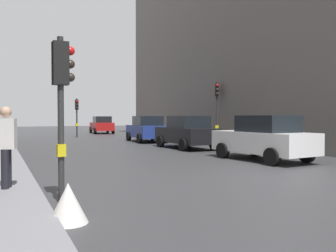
{
  "coord_description": "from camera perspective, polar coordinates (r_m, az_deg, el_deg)",
  "views": [
    {
      "loc": [
        -6.81,
        -7.43,
        1.71
      ],
      "look_at": [
        -0.29,
        6.27,
        1.32
      ],
      "focal_mm": 38.22,
      "sensor_mm": 36.0,
      "label": 1
    }
  ],
  "objects": [
    {
      "name": "ground_plane",
      "position": [
        10.22,
        16.98,
        -8.2
      ],
      "size": [
        120.0,
        120.0,
        0.0
      ],
      "primitive_type": "plane",
      "color": "#38383A"
    },
    {
      "name": "building_facade_right",
      "position": [
        27.57,
        18.62,
        12.27
      ],
      "size": [
        12.0,
        30.12,
        13.82
      ],
      "primitive_type": "cube",
      "color": "slate",
      "rests_on": "ground"
    },
    {
      "name": "traffic_light_mid_street",
      "position": [
        22.8,
        7.81,
        4.0
      ],
      "size": [
        0.35,
        0.45,
        3.94
      ],
      "color": "#2D2D2D",
      "rests_on": "ground"
    },
    {
      "name": "traffic_light_far_median",
      "position": [
        30.77,
        -14.34,
        2.41
      ],
      "size": [
        0.25,
        0.43,
        3.24
      ],
      "color": "#2D2D2D",
      "rests_on": "ground"
    },
    {
      "name": "traffic_light_near_left",
      "position": [
        7.34,
        -16.56,
        5.71
      ],
      "size": [
        0.43,
        0.25,
        3.27
      ],
      "color": "#2D2D2D",
      "rests_on": "ground"
    },
    {
      "name": "car_blue_van",
      "position": [
        24.42,
        -3.41,
        -0.48
      ],
      "size": [
        2.27,
        4.32,
        1.76
      ],
      "color": "navy",
      "rests_on": "ground"
    },
    {
      "name": "car_white_compact",
      "position": [
        14.43,
        15.03,
        -1.88
      ],
      "size": [
        2.27,
        4.33,
        1.76
      ],
      "color": "silver",
      "rests_on": "ground"
    },
    {
      "name": "car_dark_suv",
      "position": [
        19.24,
        2.98,
        -1.0
      ],
      "size": [
        2.07,
        4.22,
        1.76
      ],
      "color": "black",
      "rests_on": "ground"
    },
    {
      "name": "car_red_sedan",
      "position": [
        37.38,
        -10.52,
        0.17
      ],
      "size": [
        2.27,
        4.33,
        1.76
      ],
      "color": "red",
      "rests_on": "ground"
    },
    {
      "name": "pedestrian_with_black_backpack",
      "position": [
        8.51,
        -24.7,
        -2.33
      ],
      "size": [
        0.65,
        0.43,
        1.77
      ],
      "color": "black",
      "rests_on": "sidewalk_kerb"
    },
    {
      "name": "warning_sign_triangle",
      "position": [
        6.07,
        -15.64,
        -11.75
      ],
      "size": [
        0.64,
        0.64,
        0.65
      ],
      "primitive_type": "cone",
      "color": "silver",
      "rests_on": "ground"
    }
  ]
}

